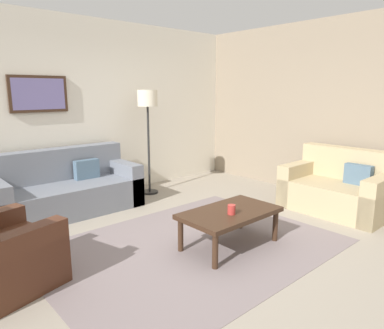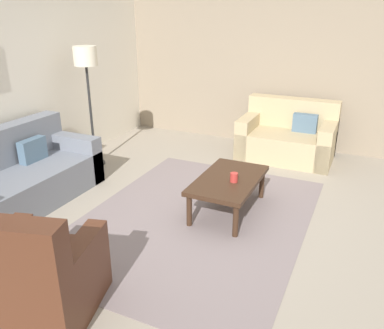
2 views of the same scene
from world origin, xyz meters
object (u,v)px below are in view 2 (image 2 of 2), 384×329
coffee_table (229,182)px  cup (234,177)px  couch_loveseat (288,138)px  couch_main (13,180)px  armchair_leather (34,283)px  lamp_standing (86,69)px

coffee_table → cup: (-0.07, -0.08, 0.10)m
coffee_table → couch_loveseat: bearing=-6.2°
couch_main → couch_loveseat: (2.98, -2.59, 0.00)m
couch_main → cup: couch_main is taller
coffee_table → cup: 0.15m
couch_main → armchair_leather: bearing=-128.2°
couch_main → armchair_leather: armchair_leather is taller
armchair_leather → cup: 2.26m
cup → lamp_standing: (0.62, 2.39, 0.95)m
cup → lamp_standing: 2.64m
couch_loveseat → lamp_standing: lamp_standing is taller
coffee_table → lamp_standing: 2.59m
armchair_leather → couch_main: bearing=51.8°
armchair_leather → couch_loveseat: bearing=-12.4°
couch_loveseat → cup: (-2.17, 0.14, 0.16)m
couch_main → couch_loveseat: same height
coffee_table → couch_main: bearing=110.6°
couch_main → couch_loveseat: size_ratio=1.43×
armchair_leather → cup: (2.11, -0.80, 0.15)m
coffee_table → cup: bearing=-130.0°
couch_main → armchair_leather: size_ratio=2.03×
cup → armchair_leather: bearing=159.2°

